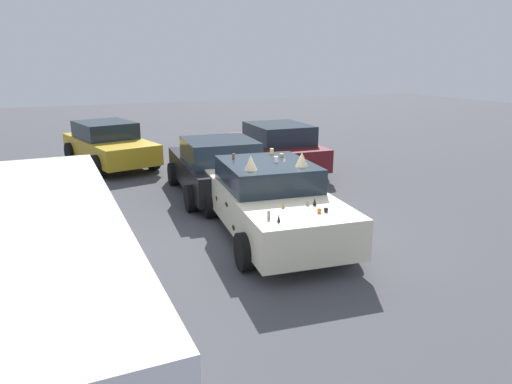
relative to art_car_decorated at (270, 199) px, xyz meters
The scene contains 6 objects.
ground_plane 0.71m from the art_car_decorated, behind, with size 60.00×60.00×0.00m, color #47474C.
art_car_decorated is the anchor object (origin of this frame).
parked_van_far_right 5.62m from the art_car_decorated, 129.66° to the left, with size 4.98×2.36×2.06m.
parked_sedan_row_back_center 5.55m from the art_car_decorated, 27.76° to the right, with size 4.17×2.17×1.45m.
parked_sedan_behind_left 7.90m from the art_car_decorated, 14.82° to the left, with size 4.43×2.64×1.40m.
parked_sedan_row_back_far 3.06m from the art_car_decorated, ahead, with size 4.10×2.30×1.45m.
Camera 1 is at (-7.79, 3.80, 3.31)m, focal length 32.98 mm.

